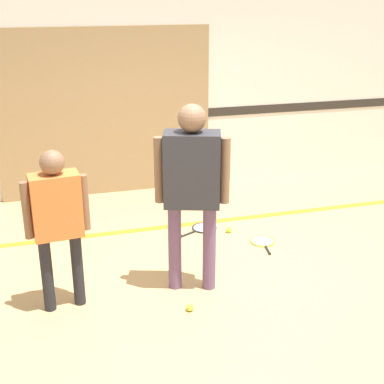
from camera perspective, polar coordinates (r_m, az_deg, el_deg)
ground_plane at (r=5.22m, az=1.00°, el=-9.26°), size 16.00×16.00×0.00m
wall_back at (r=7.22m, az=-5.25°, el=12.53°), size 16.00×0.07×3.20m
wall_panel at (r=7.17m, az=-9.20°, el=8.27°), size 2.81×0.05×2.20m
floor_stripe at (r=6.32m, az=-2.34°, el=-3.68°), size 14.40×0.10×0.01m
person_instructor at (r=4.64m, az=-0.00°, el=1.37°), size 0.63×0.40×1.73m
person_student_left at (r=4.54m, az=-14.21°, el=-2.28°), size 0.54×0.26×1.43m
racket_spare_on_floor at (r=6.25m, az=1.20°, el=-3.88°), size 0.52×0.39×0.03m
racket_second_spare at (r=5.97m, az=7.58°, el=-5.28°), size 0.32×0.48×0.03m
tennis_ball_near_instructor at (r=4.74m, az=-0.23°, el=-12.21°), size 0.07×0.07×0.07m
tennis_ball_by_spare_racket at (r=6.17m, az=3.95°, el=-4.05°), size 0.07×0.07×0.07m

